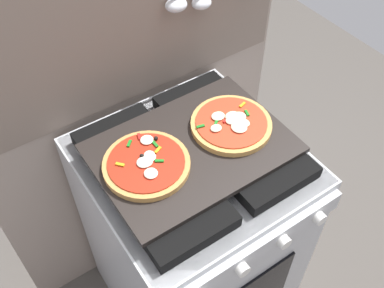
{
  "coord_description": "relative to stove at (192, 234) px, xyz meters",
  "views": [
    {
      "loc": [
        -0.47,
        -0.69,
        1.85
      ],
      "look_at": [
        0.0,
        0.0,
        0.93
      ],
      "focal_mm": 41.92,
      "sensor_mm": 36.0,
      "label": 1
    }
  ],
  "objects": [
    {
      "name": "ground_plane",
      "position": [
        0.0,
        0.0,
        -0.45
      ],
      "size": [
        4.0,
        4.0,
        0.0
      ],
      "primitive_type": "plane",
      "color": "#4C4742"
    },
    {
      "name": "pizza_right",
      "position": [
        0.14,
        0.0,
        0.48
      ],
      "size": [
        0.24,
        0.24,
        0.03
      ],
      "color": "tan",
      "rests_on": "baking_tray"
    },
    {
      "name": "kitchen_backsplash",
      "position": [
        0.0,
        0.34,
        0.34
      ],
      "size": [
        1.1,
        0.09,
        1.55
      ],
      "color": "gray",
      "rests_on": "ground_plane"
    },
    {
      "name": "stove",
      "position": [
        0.0,
        0.0,
        0.0
      ],
      "size": [
        0.6,
        0.64,
        0.9
      ],
      "color": "#B7BABF",
      "rests_on": "ground_plane"
    },
    {
      "name": "pizza_left",
      "position": [
        -0.14,
        0.01,
        0.48
      ],
      "size": [
        0.24,
        0.24,
        0.03
      ],
      "color": "#C18947",
      "rests_on": "baking_tray"
    },
    {
      "name": "baking_tray",
      "position": [
        0.0,
        0.0,
        0.46
      ],
      "size": [
        0.54,
        0.38,
        0.02
      ],
      "primitive_type": "cube",
      "color": "black",
      "rests_on": "stove"
    }
  ]
}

